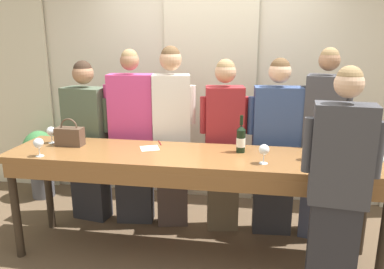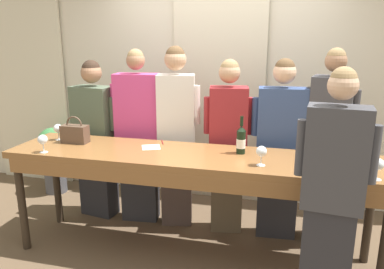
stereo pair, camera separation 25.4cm
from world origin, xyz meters
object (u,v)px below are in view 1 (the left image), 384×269
at_px(wine_glass_center_right, 309,147).
at_px(wine_glass_front_mid, 354,147).
at_px(wine_glass_front_left, 51,132).
at_px(guest_beige_cap, 322,145).
at_px(guest_striped_shirt, 224,144).
at_px(host_pouring, 337,194).
at_px(tasting_bar, 190,165).
at_px(guest_olive_jacket, 88,141).
at_px(guest_pink_top, 133,138).
at_px(handbag, 70,136).
at_px(wine_glass_center_mid, 378,160).
at_px(guest_cream_sweater, 172,134).
at_px(guest_navy_coat, 275,146).
at_px(wine_bottle, 241,139).
at_px(wine_glass_front_right, 264,150).
at_px(wine_glass_center_left, 38,143).
at_px(potted_plant, 40,160).

bearing_deg(wine_glass_center_right, wine_glass_front_mid, 5.47).
height_order(wine_glass_front_mid, wine_glass_center_right, same).
distance_m(wine_glass_front_left, guest_beige_cap, 2.51).
height_order(guest_striped_shirt, host_pouring, host_pouring).
xyz_separation_m(tasting_bar, host_pouring, (1.07, -0.51, 0.04)).
height_order(wine_glass_center_right, guest_beige_cap, guest_beige_cap).
xyz_separation_m(wine_glass_center_right, guest_olive_jacket, (-2.13, 0.55, -0.20)).
xyz_separation_m(tasting_bar, guest_pink_top, (-0.69, 0.57, 0.05)).
height_order(handbag, wine_glass_center_mid, handbag).
distance_m(wine_glass_front_mid, guest_cream_sweater, 1.67).
bearing_deg(guest_navy_coat, host_pouring, -72.33).
bearing_deg(host_pouring, guest_navy_coat, 107.67).
relative_size(guest_navy_coat, host_pouring, 0.99).
relative_size(handbag, guest_pink_top, 0.14).
distance_m(wine_bottle, guest_striped_shirt, 0.50).
bearing_deg(wine_glass_front_left, wine_glass_center_right, -2.89).
distance_m(wine_glass_front_left, wine_glass_front_right, 1.93).
distance_m(wine_glass_center_right, guest_beige_cap, 0.60).
distance_m(guest_pink_top, guest_navy_coat, 1.41).
bearing_deg(wine_glass_center_left, guest_olive_jacket, 87.11).
distance_m(handbag, host_pouring, 2.28).
height_order(tasting_bar, wine_glass_center_left, wine_glass_center_left).
relative_size(handbag, wine_glass_center_right, 1.62).
bearing_deg(guest_navy_coat, guest_olive_jacket, 180.00).
bearing_deg(guest_cream_sweater, guest_olive_jacket, 180.00).
distance_m(guest_pink_top, guest_beige_cap, 1.83).
bearing_deg(wine_glass_front_right, wine_glass_center_left, -176.42).
distance_m(wine_glass_center_left, wine_glass_center_right, 2.18).
distance_m(tasting_bar, handbag, 1.13).
height_order(guest_striped_shirt, potted_plant, guest_striped_shirt).
distance_m(guest_olive_jacket, potted_plant, 1.00).
height_order(guest_navy_coat, potted_plant, guest_navy_coat).
bearing_deg(guest_cream_sweater, wine_glass_center_left, -138.74).
bearing_deg(potted_plant, wine_glass_center_mid, -19.76).
height_order(guest_cream_sweater, guest_navy_coat, guest_cream_sweater).
bearing_deg(wine_glass_front_left, tasting_bar, -6.06).
xyz_separation_m(wine_bottle, host_pouring, (0.66, -0.65, -0.17)).
relative_size(wine_glass_center_left, guest_beige_cap, 0.09).
height_order(guest_olive_jacket, host_pouring, host_pouring).
height_order(wine_glass_center_mid, guest_cream_sweater, guest_cream_sweater).
xyz_separation_m(wine_glass_center_mid, guest_olive_jacket, (-2.56, 0.81, -0.20)).
height_order(wine_glass_front_right, guest_beige_cap, guest_beige_cap).
height_order(handbag, wine_glass_front_right, handbag).
bearing_deg(wine_bottle, host_pouring, -44.59).
bearing_deg(wine_glass_center_right, guest_pink_top, 161.49).
bearing_deg(wine_glass_center_mid, guest_pink_top, 158.74).
relative_size(guest_cream_sweater, guest_striped_shirt, 1.07).
xyz_separation_m(guest_pink_top, host_pouring, (1.76, -1.09, -0.01)).
bearing_deg(guest_navy_coat, wine_bottle, -126.15).
distance_m(wine_glass_front_left, wine_glass_front_mid, 2.62).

